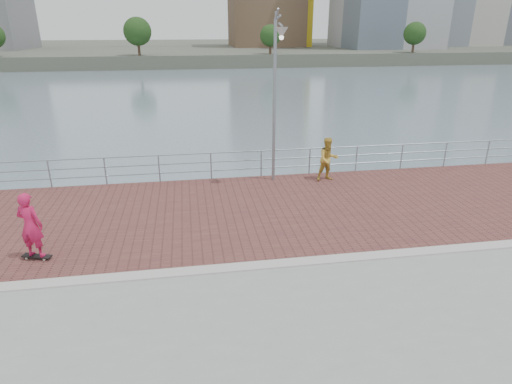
{
  "coord_description": "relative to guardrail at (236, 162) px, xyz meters",
  "views": [
    {
      "loc": [
        -1.87,
        -9.5,
        5.87
      ],
      "look_at": [
        0.0,
        2.0,
        1.3
      ],
      "focal_mm": 30.0,
      "sensor_mm": 36.0,
      "label": 1
    }
  ],
  "objects": [
    {
      "name": "water",
      "position": [
        -0.0,
        -7.0,
        -2.69
      ],
      "size": [
        400.0,
        400.0,
        0.0
      ],
      "primitive_type": "plane",
      "color": "slate",
      "rests_on": "ground"
    },
    {
      "name": "brick_lane",
      "position": [
        -0.0,
        -3.4,
        -0.68
      ],
      "size": [
        40.0,
        6.8,
        0.02
      ],
      "primitive_type": "cube",
      "color": "brown",
      "rests_on": "seawall"
    },
    {
      "name": "curb",
      "position": [
        -0.0,
        -7.0,
        -0.66
      ],
      "size": [
        40.0,
        0.4,
        0.06
      ],
      "primitive_type": "cube",
      "color": "#B7B5AD",
      "rests_on": "seawall"
    },
    {
      "name": "far_shore",
      "position": [
        -0.0,
        115.5,
        -1.44
      ],
      "size": [
        320.0,
        95.0,
        2.5
      ],
      "primitive_type": "cube",
      "color": "#4C5142",
      "rests_on": "ground"
    },
    {
      "name": "guardrail",
      "position": [
        0.0,
        0.0,
        0.0
      ],
      "size": [
        39.06,
        0.06,
        1.13
      ],
      "color": "#8C9EA8",
      "rests_on": "brick_lane"
    },
    {
      "name": "street_lamp",
      "position": [
        1.43,
        -0.95,
        3.65
      ],
      "size": [
        0.45,
        1.3,
        6.11
      ],
      "color": "gray",
      "rests_on": "brick_lane"
    },
    {
      "name": "skateboard",
      "position": [
        -6.06,
        -5.67,
        -0.6
      ],
      "size": [
        0.82,
        0.43,
        0.09
      ],
      "rotation": [
        0.0,
        0.0,
        -0.31
      ],
      "color": "black",
      "rests_on": "brick_lane"
    },
    {
      "name": "skateboarder",
      "position": [
        -6.06,
        -5.67,
        0.32
      ],
      "size": [
        0.76,
        0.61,
        1.81
      ],
      "primitive_type": "imported",
      "rotation": [
        0.0,
        0.0,
        2.84
      ],
      "color": "#C61A4B",
      "rests_on": "skateboard"
    },
    {
      "name": "bystander",
      "position": [
        3.57,
        -0.9,
        0.2
      ],
      "size": [
        0.91,
        0.75,
        1.74
      ],
      "primitive_type": "imported",
      "rotation": [
        0.0,
        0.0,
        0.11
      ],
      "color": "gold",
      "rests_on": "brick_lane"
    },
    {
      "name": "shoreline_trees",
      "position": [
        -14.09,
        70.0,
        3.74
      ],
      "size": [
        109.82,
        5.15,
        6.87
      ],
      "color": "#473323",
      "rests_on": "far_shore"
    }
  ]
}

